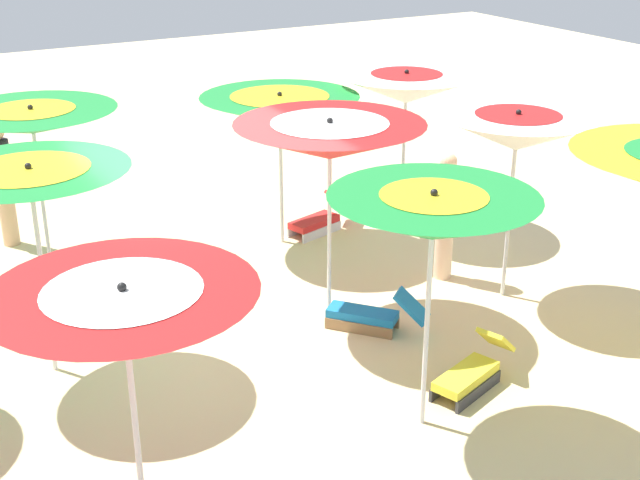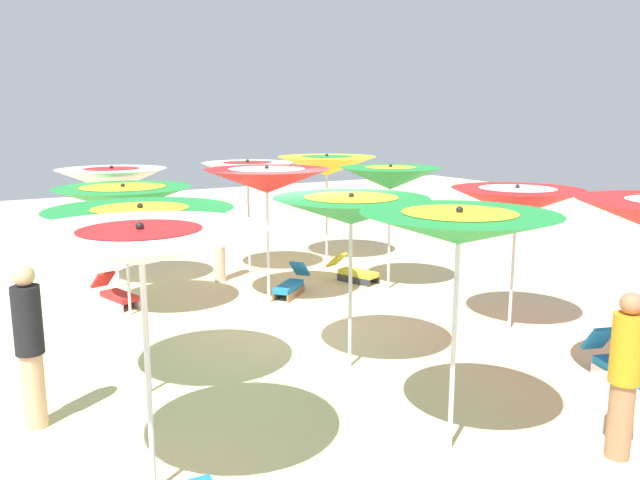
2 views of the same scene
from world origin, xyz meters
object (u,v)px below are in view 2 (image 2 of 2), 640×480
Objects in this scene: beach_umbrella_5 at (517,201)px; lounger_0 at (291,285)px; beach_umbrella_0 at (141,247)px; beach_umbrella_10 at (248,172)px; beach_umbrella_9 at (112,179)px; beach_umbrella_4 at (351,210)px; beachgoer_0 at (625,373)px; lounger_3 at (116,294)px; beachgoer_1 at (219,238)px; beachgoer_2 at (30,343)px; beach_umbrella_7 at (267,180)px; beach_umbrella_11 at (327,166)px; beach_umbrella_3 at (141,221)px; lounger_1 at (622,368)px; beach_umbrella_1 at (459,228)px; lounger_4 at (355,272)px; beach_umbrella_8 at (390,178)px.

beach_umbrella_5 reaches higher than lounger_0.
beach_umbrella_10 is at bearing 59.77° from beach_umbrella_0.
beach_umbrella_0 is at bearing -100.59° from beach_umbrella_9.
beach_umbrella_4 is 1.40× the size of beachgoer_0.
beach_umbrella_5 is 1.92× the size of lounger_3.
beach_umbrella_0 is 6.49m from lounger_3.
beachgoer_2 is (-4.06, -4.86, 0.05)m from beachgoer_1.
beach_umbrella_11 is at bearing 42.63° from beach_umbrella_7.
beach_umbrella_3 is 1.88× the size of lounger_1.
beach_umbrella_11 is at bearing 67.20° from beach_umbrella_1.
lounger_4 is at bearing 64.41° from lounger_3.
beach_umbrella_10 is (3.57, 4.95, 0.05)m from beach_umbrella_3.
beach_umbrella_3 is 5.30m from beach_umbrella_9.
lounger_3 is (-2.08, 4.51, -1.95)m from beach_umbrella_4.
beach_umbrella_5 is (6.17, 1.54, -0.21)m from beach_umbrella_0.
beach_umbrella_3 is 0.99× the size of beach_umbrella_4.
beach_umbrella_9 is 9.61m from beachgoer_0.
beach_umbrella_1 is 2.35m from beach_umbrella_4.
lounger_0 is (2.70, -2.29, -1.95)m from beach_umbrella_9.
beach_umbrella_1 reaches higher than beach_umbrella_10.
beachgoer_2 is at bearing 175.38° from beach_umbrella_4.
lounger_3 is at bearing -161.83° from beach_umbrella_10.
lounger_4 is 0.69× the size of beachgoer_1.
beach_umbrella_11 is at bearing -165.08° from lounger_1.
beach_umbrella_1 is 2.00× the size of lounger_1.
beach_umbrella_4 is 2.10× the size of lounger_0.
beach_umbrella_1 is at bearing -145.16° from beach_umbrella_5.
lounger_0 is at bearing -40.33° from beach_umbrella_9.
beach_umbrella_7 is 2.33m from beach_umbrella_10.
beach_umbrella_0 is 6.37m from beach_umbrella_5.
beach_umbrella_0 is at bearing -130.33° from beach_umbrella_11.
beach_umbrella_4 is at bearing -116.74° from beachgoer_1.
beach_umbrella_8 is 1.00× the size of beach_umbrella_10.
beach_umbrella_5 is 6.04m from beachgoer_1.
beach_umbrella_8 is 2.03× the size of lounger_4.
beachgoer_2 is at bearing -145.16° from beach_umbrella_7.
lounger_3 is at bearing 82.87° from beach_umbrella_3.
beach_umbrella_7 is 5.35m from beachgoer_2.
beach_umbrella_4 is at bearing -12.66° from beach_umbrella_3.
beach_umbrella_8 is 2.17× the size of lounger_0.
beach_umbrella_9 is (-2.12, 2.53, -0.09)m from beach_umbrella_7.
beachgoer_1 reaches higher than lounger_4.
beach_umbrella_4 is 1.97× the size of lounger_3.
beach_umbrella_11 reaches higher than lounger_1.
lounger_1 is (4.46, -8.02, -1.95)m from beach_umbrella_9.
beach_umbrella_7 reaches higher than beach_umbrella_9.
beach_umbrella_3 is 6.33m from lounger_4.
beachgoer_1 is at bearing -157.24° from beach_umbrella_10.
beach_umbrella_7 is 2.21× the size of lounger_0.
beach_umbrella_3 reaches higher than lounger_4.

